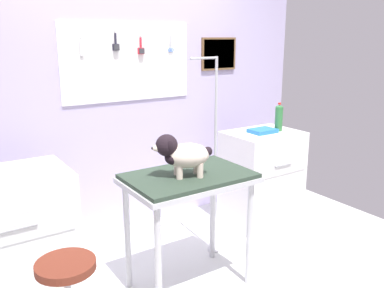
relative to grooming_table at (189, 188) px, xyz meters
The scene contains 9 objects.
rear_wall_panel 1.25m from the grooming_table, 88.02° to the left, with size 4.00×0.11×2.30m.
grooming_table is the anchor object (origin of this frame).
grooming_arm 0.54m from the grooming_table, 34.45° to the left, with size 0.29×0.11×1.62m.
dog 0.27m from the grooming_table, 165.18° to the right, with size 0.40×0.28×0.30m.
counter_left 1.24m from the grooming_table, 156.12° to the left, with size 0.80×0.58×0.92m.
cabinet_right 1.32m from the grooming_table, 23.81° to the left, with size 0.68×0.54×0.90m.
stool 1.01m from the grooming_table, 165.64° to the right, with size 0.32×0.32×0.61m.
soda_bottle 1.44m from the grooming_table, 19.96° to the left, with size 0.07×0.07×0.27m.
supply_tray 1.27m from the grooming_table, 23.74° to the left, with size 0.24×0.18×0.04m.
Camera 1 is at (-1.50, -2.15, 1.77)m, focal length 38.67 mm.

